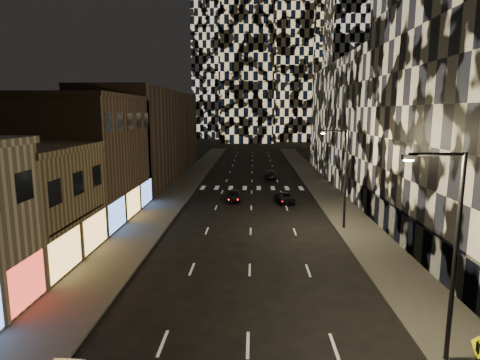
# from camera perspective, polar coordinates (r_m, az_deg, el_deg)

# --- Properties ---
(sidewalk_left) EXTENTS (4.00, 120.00, 0.15)m
(sidewalk_left) POSITION_cam_1_polar(r_m,az_deg,el_deg) (58.01, -8.25, -0.99)
(sidewalk_left) COLOR #47443F
(sidewalk_left) RESTS_ON ground
(sidewalk_right) EXTENTS (4.00, 120.00, 0.15)m
(sidewalk_right) POSITION_cam_1_polar(r_m,az_deg,el_deg) (57.93, 11.62, -1.11)
(sidewalk_right) COLOR #47443F
(sidewalk_right) RESTS_ON ground
(curb_left) EXTENTS (0.20, 120.00, 0.15)m
(curb_left) POSITION_cam_1_polar(r_m,az_deg,el_deg) (57.67, -6.19, -1.01)
(curb_left) COLOR #4C4C47
(curb_left) RESTS_ON ground
(curb_right) EXTENTS (0.20, 120.00, 0.15)m
(curb_right) POSITION_cam_1_polar(r_m,az_deg,el_deg) (57.62, 9.56, -1.10)
(curb_right) COLOR #4C4C47
(curb_right) RESTS_ON ground
(retail_tan) EXTENTS (10.00, 10.00, 8.00)m
(retail_tan) POSITION_cam_1_polar(r_m,az_deg,el_deg) (32.80, -29.84, -3.44)
(retail_tan) COLOR brown
(retail_tan) RESTS_ON ground
(retail_brown) EXTENTS (10.00, 15.00, 12.00)m
(retail_brown) POSITION_cam_1_polar(r_m,az_deg,el_deg) (43.43, -21.46, 2.77)
(retail_brown) COLOR brown
(retail_brown) RESTS_ON ground
(retail_filler_left) EXTENTS (10.00, 40.00, 14.00)m
(retail_filler_left) POSITION_cam_1_polar(r_m,az_deg,el_deg) (68.40, -12.73, 6.33)
(retail_filler_left) COLOR brown
(retail_filler_left) RESTS_ON ground
(midrise_base) EXTENTS (0.60, 25.00, 3.00)m
(midrise_base) POSITION_cam_1_polar(r_m,az_deg,el_deg) (34.17, 22.73, -6.74)
(midrise_base) COLOR #383838
(midrise_base) RESTS_ON ground
(midrise_filler_right) EXTENTS (16.00, 40.00, 18.00)m
(midrise_filler_right) POSITION_cam_1_polar(r_m,az_deg,el_deg) (66.15, 19.51, 7.64)
(midrise_filler_right) COLOR #232326
(midrise_filler_right) RESTS_ON ground
(tower_center_low) EXTENTS (18.00, 18.00, 95.00)m
(tower_center_low) POSITION_cam_1_polar(r_m,az_deg,el_deg) (150.68, 1.12, 23.81)
(tower_center_low) COLOR black
(tower_center_low) RESTS_ON ground
(streetlight_near) EXTENTS (2.55, 0.25, 9.00)m
(streetlight_near) POSITION_cam_1_polar(r_m,az_deg,el_deg) (18.82, 27.76, -8.03)
(streetlight_near) COLOR black
(streetlight_near) RESTS_ON sidewalk_right
(streetlight_far) EXTENTS (2.55, 0.25, 9.00)m
(streetlight_far) POSITION_cam_1_polar(r_m,az_deg,el_deg) (37.39, 14.49, 1.12)
(streetlight_far) COLOR black
(streetlight_far) RESTS_ON sidewalk_right
(car_dark_midlane) EXTENTS (1.78, 4.16, 1.40)m
(car_dark_midlane) POSITION_cam_1_polar(r_m,az_deg,el_deg) (48.64, -0.85, -2.21)
(car_dark_midlane) COLOR black
(car_dark_midlane) RESTS_ON ground
(car_dark_oncoming) EXTENTS (1.95, 4.69, 1.35)m
(car_dark_oncoming) POSITION_cam_1_polar(r_m,az_deg,el_deg) (65.42, 4.31, 0.82)
(car_dark_oncoming) COLOR black
(car_dark_oncoming) RESTS_ON ground
(car_dark_rightlane) EXTENTS (2.40, 4.40, 1.17)m
(car_dark_rightlane) POSITION_cam_1_polar(r_m,az_deg,el_deg) (48.03, 6.41, -2.56)
(car_dark_rightlane) COLOR black
(car_dark_rightlane) RESTS_ON ground
(ped_sign) EXTENTS (0.08, 0.90, 2.70)m
(ped_sign) POSITION_cam_1_polar(r_m,az_deg,el_deg) (17.91, 30.69, -20.95)
(ped_sign) COLOR black
(ped_sign) RESTS_ON sidewalk_right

